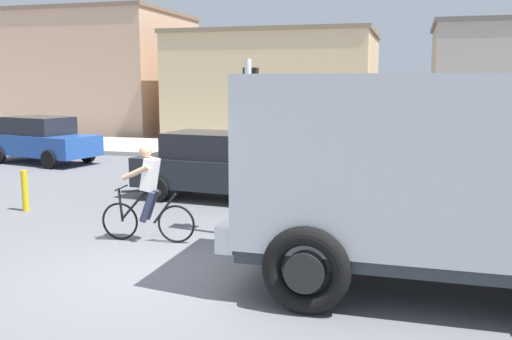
{
  "coord_description": "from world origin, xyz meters",
  "views": [
    {
      "loc": [
        3.62,
        -7.39,
        2.81
      ],
      "look_at": [
        0.91,
        2.5,
        1.2
      ],
      "focal_mm": 39.71,
      "sensor_mm": 36.0,
      "label": 1
    }
  ],
  "objects_px": {
    "car_white_mid": "(481,155)",
    "car_red_near": "(218,165)",
    "truck_foreground": "(444,169)",
    "traffic_light_pole": "(249,123)",
    "car_far_side": "(42,140)",
    "cyclist": "(148,194)",
    "bollard_far": "(25,191)"
  },
  "relations": [
    {
      "from": "car_red_near",
      "to": "car_far_side",
      "type": "distance_m",
      "value": 8.88
    },
    {
      "from": "traffic_light_pole",
      "to": "car_red_near",
      "type": "height_order",
      "value": "traffic_light_pole"
    },
    {
      "from": "car_red_near",
      "to": "truck_foreground",
      "type": "bearing_deg",
      "value": -45.53
    },
    {
      "from": "cyclist",
      "to": "car_far_side",
      "type": "relative_size",
      "value": 0.4
    },
    {
      "from": "truck_foreground",
      "to": "car_white_mid",
      "type": "relative_size",
      "value": 1.31
    },
    {
      "from": "cyclist",
      "to": "car_red_near",
      "type": "xyz_separation_m",
      "value": [
        -0.02,
        3.84,
        -0.05
      ]
    },
    {
      "from": "traffic_light_pole",
      "to": "bollard_far",
      "type": "distance_m",
      "value": 5.57
    },
    {
      "from": "car_red_near",
      "to": "car_far_side",
      "type": "relative_size",
      "value": 0.97
    },
    {
      "from": "car_white_mid",
      "to": "cyclist",
      "type": "bearing_deg",
      "value": -129.58
    },
    {
      "from": "traffic_light_pole",
      "to": "car_far_side",
      "type": "bearing_deg",
      "value": 143.24
    },
    {
      "from": "truck_foreground",
      "to": "car_far_side",
      "type": "distance_m",
      "value": 15.67
    },
    {
      "from": "car_red_near",
      "to": "car_far_side",
      "type": "bearing_deg",
      "value": 152.5
    },
    {
      "from": "car_red_near",
      "to": "bollard_far",
      "type": "relative_size",
      "value": 4.61
    },
    {
      "from": "traffic_light_pole",
      "to": "bollard_far",
      "type": "bearing_deg",
      "value": 172.95
    },
    {
      "from": "truck_foreground",
      "to": "cyclist",
      "type": "distance_m",
      "value": 5.05
    },
    {
      "from": "cyclist",
      "to": "traffic_light_pole",
      "type": "distance_m",
      "value": 2.18
    },
    {
      "from": "car_red_near",
      "to": "traffic_light_pole",
      "type": "bearing_deg",
      "value": -61.36
    },
    {
      "from": "traffic_light_pole",
      "to": "car_red_near",
      "type": "bearing_deg",
      "value": 118.64
    },
    {
      "from": "car_far_side",
      "to": "bollard_far",
      "type": "xyz_separation_m",
      "value": [
        4.23,
        -6.46,
        -0.37
      ]
    },
    {
      "from": "truck_foreground",
      "to": "bollard_far",
      "type": "xyz_separation_m",
      "value": [
        -8.52,
        2.61,
        -1.22
      ]
    },
    {
      "from": "car_red_near",
      "to": "car_white_mid",
      "type": "height_order",
      "value": "same"
    },
    {
      "from": "truck_foreground",
      "to": "bollard_far",
      "type": "bearing_deg",
      "value": 162.99
    },
    {
      "from": "traffic_light_pole",
      "to": "car_far_side",
      "type": "xyz_separation_m",
      "value": [
        -9.52,
        7.11,
        -1.25
      ]
    },
    {
      "from": "car_far_side",
      "to": "bollard_far",
      "type": "bearing_deg",
      "value": -56.77
    },
    {
      "from": "truck_foreground",
      "to": "car_far_side",
      "type": "xyz_separation_m",
      "value": [
        -12.75,
        9.07,
        -0.85
      ]
    },
    {
      "from": "car_white_mid",
      "to": "car_red_near",
      "type": "bearing_deg",
      "value": -149.13
    },
    {
      "from": "traffic_light_pole",
      "to": "truck_foreground",
      "type": "bearing_deg",
      "value": -31.16
    },
    {
      "from": "traffic_light_pole",
      "to": "car_white_mid",
      "type": "height_order",
      "value": "traffic_light_pole"
    },
    {
      "from": "car_white_mid",
      "to": "truck_foreground",
      "type": "bearing_deg",
      "value": -99.36
    },
    {
      "from": "car_white_mid",
      "to": "car_far_side",
      "type": "xyz_separation_m",
      "value": [
        -14.2,
        0.33,
        0.0
      ]
    },
    {
      "from": "car_white_mid",
      "to": "car_far_side",
      "type": "height_order",
      "value": "same"
    },
    {
      "from": "truck_foreground",
      "to": "traffic_light_pole",
      "type": "distance_m",
      "value": 3.8
    }
  ]
}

